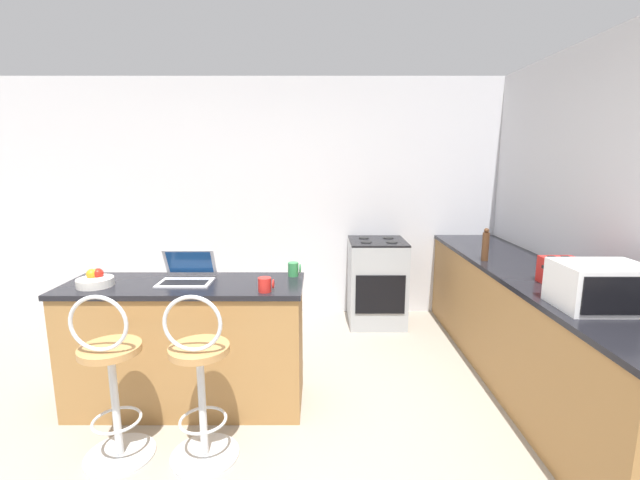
# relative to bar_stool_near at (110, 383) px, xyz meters

# --- Properties ---
(ground_plane) EXTENTS (20.00, 20.00, 0.00)m
(ground_plane) POSITION_rel_bar_stool_near_xyz_m (0.71, -0.17, -0.49)
(ground_plane) COLOR gray
(wall_back) EXTENTS (12.00, 0.06, 2.60)m
(wall_back) POSITION_rel_bar_stool_near_xyz_m (0.71, 2.51, 0.81)
(wall_back) COLOR silver
(wall_back) RESTS_ON ground_plane
(breakfast_bar) EXTENTS (1.63, 0.57, 0.90)m
(breakfast_bar) POSITION_rel_bar_stool_near_xyz_m (0.25, 0.59, -0.04)
(breakfast_bar) COLOR #9E703D
(breakfast_bar) RESTS_ON ground_plane
(counter_right) EXTENTS (0.67, 3.19, 0.90)m
(counter_right) POSITION_rel_bar_stool_near_xyz_m (2.81, 0.90, -0.04)
(counter_right) COLOR #9E703D
(counter_right) RESTS_ON ground_plane
(bar_stool_near) EXTENTS (0.40, 0.40, 1.03)m
(bar_stool_near) POSITION_rel_bar_stool_near_xyz_m (0.00, 0.00, 0.00)
(bar_stool_near) COLOR silver
(bar_stool_near) RESTS_ON ground_plane
(bar_stool_far) EXTENTS (0.40, 0.40, 1.03)m
(bar_stool_far) POSITION_rel_bar_stool_near_xyz_m (0.51, 0.00, 0.00)
(bar_stool_far) COLOR silver
(bar_stool_far) RESTS_ON ground_plane
(laptop) EXTENTS (0.36, 0.29, 0.22)m
(laptop) POSITION_rel_bar_stool_near_xyz_m (0.27, 0.63, 0.47)
(laptop) COLOR silver
(laptop) RESTS_ON breakfast_bar
(microwave) EXTENTS (0.47, 0.36, 0.26)m
(microwave) POSITION_rel_bar_stool_near_xyz_m (2.78, 0.08, 0.54)
(microwave) COLOR white
(microwave) RESTS_ON counter_right
(toaster) EXTENTS (0.26, 0.24, 0.18)m
(toaster) POSITION_rel_bar_stool_near_xyz_m (2.82, 0.54, 0.50)
(toaster) COLOR red
(toaster) RESTS_ON counter_right
(stove_range) EXTENTS (0.58, 0.61, 0.91)m
(stove_range) POSITION_rel_bar_stool_near_xyz_m (1.79, 2.16, -0.04)
(stove_range) COLOR #9EA3A8
(stove_range) RESTS_ON ground_plane
(fruit_bowl) EXTENTS (0.23, 0.23, 0.11)m
(fruit_bowl) POSITION_rel_bar_stool_near_xyz_m (-0.32, 0.52, 0.45)
(fruit_bowl) COLOR silver
(fruit_bowl) RESTS_ON breakfast_bar
(mug_green) EXTENTS (0.09, 0.08, 0.10)m
(mug_green) POSITION_rel_bar_stool_near_xyz_m (1.00, 0.77, 0.46)
(mug_green) COLOR #338447
(mug_green) RESTS_ON breakfast_bar
(mug_red) EXTENTS (0.10, 0.08, 0.09)m
(mug_red) POSITION_rel_bar_stool_near_xyz_m (0.84, 0.39, 0.46)
(mug_red) COLOR red
(mug_red) RESTS_ON breakfast_bar
(pepper_mill) EXTENTS (0.06, 0.06, 0.28)m
(pepper_mill) POSITION_rel_bar_stool_near_xyz_m (2.57, 1.25, 0.55)
(pepper_mill) COLOR #4C2D19
(pepper_mill) RESTS_ON counter_right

